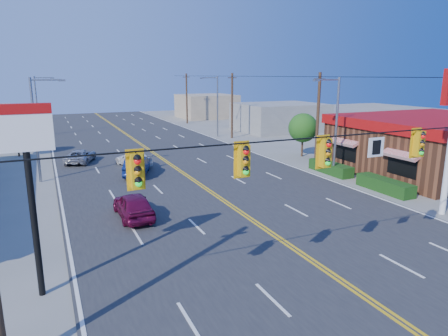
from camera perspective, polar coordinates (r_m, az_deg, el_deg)
name	(u,v)px	position (r m, az deg, el deg)	size (l,w,h in m)	color
ground	(342,283)	(17.37, 16.46, -15.42)	(160.00, 160.00, 0.00)	gray
road	(183,173)	(33.98, -5.88, -0.74)	(20.00, 120.00, 0.06)	#2D2D30
signal_span	(348,165)	(15.60, 17.29, 0.46)	(24.32, 0.34, 9.00)	#47301E
kfc	(433,144)	(38.62, 27.73, 3.04)	(16.30, 12.40, 4.70)	brown
pizza_hut_sign	(27,162)	(15.64, -26.29, 0.83)	(1.90, 0.30, 6.85)	black
streetlight_se	(335,122)	(33.19, 15.52, 6.39)	(2.55, 0.25, 8.00)	gray
streetlight_ne	(216,103)	(53.79, -1.14, 9.28)	(2.55, 0.25, 8.00)	gray
streetlight_sw	(38,124)	(33.54, -25.08, 5.70)	(2.55, 0.25, 8.00)	gray
streetlight_nw	(38,103)	(59.45, -24.99, 8.44)	(2.55, 0.25, 8.00)	gray
utility_pole_near	(318,120)	(37.20, 13.23, 6.71)	(0.28, 0.28, 8.40)	#47301E
utility_pole_mid	(232,106)	(52.58, 1.16, 8.84)	(0.28, 0.28, 8.40)	#47301E
utility_pole_far	(187,99)	(69.23, -5.35, 9.83)	(0.28, 0.28, 8.40)	#47301E
tree_kfc_rear	(303,128)	(41.31, 11.22, 5.65)	(2.94, 2.94, 4.41)	#47301E
tree_west	(16,129)	(45.73, -27.58, 4.94)	(2.80, 2.80, 4.20)	#47301E
bld_east_mid	(279,117)	(60.98, 7.92, 7.24)	(12.00, 10.00, 4.00)	gray
bld_east_far	(206,106)	(79.21, -2.53, 8.83)	(10.00, 10.00, 4.40)	tan
car_magenta	(133,206)	(23.78, -12.82, -5.34)	(1.76, 4.38, 1.49)	maroon
car_blue	(137,166)	(33.82, -12.32, 0.24)	(1.63, 4.67, 1.54)	navy
car_white	(133,160)	(37.27, -12.81, 1.18)	(1.76, 4.32, 1.26)	white
car_silver	(81,157)	(40.15, -19.80, 1.56)	(2.06, 4.47, 1.24)	#B5B4BA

